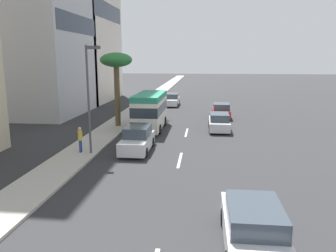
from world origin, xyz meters
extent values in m
plane|color=#2D2D30|center=(31.50, 0.00, 0.00)|extent=(198.00, 198.00, 0.00)
cube|color=#B2ADA3|center=(31.50, 6.80, 0.07)|extent=(162.00, 2.55, 0.15)
cube|color=silver|center=(14.95, 0.00, 0.01)|extent=(3.20, 0.16, 0.01)
cube|color=silver|center=(22.86, 0.00, 0.01)|extent=(3.20, 0.16, 0.01)
cube|color=silver|center=(23.92, 3.32, 1.49)|extent=(6.54, 2.25, 2.51)
cube|color=#268C66|center=(23.92, 3.32, 2.98)|extent=(6.54, 2.25, 0.48)
cube|color=#28333D|center=(23.92, 3.32, 1.96)|extent=(6.55, 2.26, 0.84)
cylinder|color=black|center=(22.02, 2.25, 0.42)|extent=(0.84, 0.26, 0.84)
cylinder|color=black|center=(22.02, 4.39, 0.42)|extent=(0.84, 0.26, 0.84)
cylinder|color=black|center=(25.81, 2.25, 0.42)|extent=(0.84, 0.26, 0.84)
cylinder|color=black|center=(25.81, 4.39, 0.42)|extent=(0.84, 0.26, 0.84)
cube|color=white|center=(39.20, 2.89, 0.57)|extent=(4.59, 1.83, 0.78)
cube|color=#38424C|center=(39.43, 2.89, 1.28)|extent=(2.52, 1.69, 0.64)
cylinder|color=black|center=(37.78, 2.04, 0.32)|extent=(0.64, 0.22, 0.64)
cylinder|color=black|center=(37.78, 3.73, 0.32)|extent=(0.64, 0.22, 0.64)
cylinder|color=black|center=(40.62, 2.04, 0.32)|extent=(0.64, 0.22, 0.64)
cylinder|color=black|center=(40.62, 3.73, 0.32)|extent=(0.64, 0.22, 0.64)
cube|color=#A51E1E|center=(30.49, -3.27, 0.56)|extent=(4.01, 1.79, 0.77)
cube|color=#38424C|center=(30.29, -3.27, 1.26)|extent=(2.21, 1.65, 0.63)
cylinder|color=black|center=(31.74, -2.45, 0.32)|extent=(0.64, 0.22, 0.64)
cylinder|color=black|center=(31.74, -4.09, 0.32)|extent=(0.64, 0.22, 0.64)
cylinder|color=black|center=(29.25, -2.45, 0.32)|extent=(0.64, 0.22, 0.64)
cylinder|color=black|center=(29.25, -4.09, 0.32)|extent=(0.64, 0.22, 0.64)
cube|color=silver|center=(16.73, 3.06, 0.60)|extent=(4.48, 1.76, 0.85)
cube|color=#38424C|center=(16.95, 3.06, 1.37)|extent=(2.46, 1.62, 0.70)
cylinder|color=black|center=(15.34, 2.25, 0.32)|extent=(0.64, 0.22, 0.64)
cylinder|color=black|center=(15.34, 3.87, 0.32)|extent=(0.64, 0.22, 0.64)
cylinder|color=black|center=(18.12, 2.25, 0.32)|extent=(0.64, 0.22, 0.64)
cylinder|color=black|center=(18.12, 3.87, 0.32)|extent=(0.64, 0.22, 0.64)
cube|color=silver|center=(24.21, -2.81, 0.55)|extent=(4.31, 1.74, 0.75)
cube|color=#38424C|center=(23.99, -2.81, 1.23)|extent=(2.37, 1.60, 0.61)
cylinder|color=black|center=(25.54, -2.01, 0.32)|extent=(0.64, 0.22, 0.64)
cylinder|color=black|center=(25.54, -3.61, 0.32)|extent=(0.64, 0.22, 0.64)
cylinder|color=black|center=(22.87, -2.01, 0.32)|extent=(0.64, 0.22, 0.64)
cylinder|color=black|center=(22.87, -3.61, 0.32)|extent=(0.64, 0.22, 0.64)
cube|color=silver|center=(5.42, -3.16, 0.57)|extent=(4.68, 1.90, 0.79)
cube|color=#38424C|center=(5.18, -3.16, 1.29)|extent=(2.57, 1.75, 0.65)
cylinder|color=black|center=(6.87, -2.29, 0.32)|extent=(0.64, 0.22, 0.64)
cylinder|color=black|center=(6.87, -4.04, 0.32)|extent=(0.64, 0.22, 0.64)
cylinder|color=navy|center=(15.46, 6.65, 0.56)|extent=(0.14, 0.14, 0.83)
cylinder|color=navy|center=(15.62, 6.65, 0.56)|extent=(0.14, 0.14, 0.83)
cube|color=gold|center=(15.54, 6.65, 1.30)|extent=(0.39, 0.36, 0.65)
sphere|color=beige|center=(15.54, 6.65, 1.74)|extent=(0.22, 0.22, 0.22)
cylinder|color=brown|center=(24.54, 6.44, 2.92)|extent=(0.49, 0.49, 5.55)
ellipsoid|color=#2D7238|center=(24.54, 6.44, 6.13)|extent=(2.87, 2.87, 1.29)
cylinder|color=#4C4C51|center=(15.45, 5.93, 3.62)|extent=(0.14, 0.14, 6.94)
cube|color=#4C4C51|center=(15.45, 5.48, 6.94)|extent=(0.24, 0.90, 0.20)
cube|color=#2D3847|center=(31.23, 12.37, 9.89)|extent=(11.16, 0.08, 1.96)
cube|color=#2D3847|center=(43.52, 12.37, 12.70)|extent=(13.10, 0.08, 2.35)
camera|label=1|loc=(-5.20, -1.44, 6.33)|focal=35.83mm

